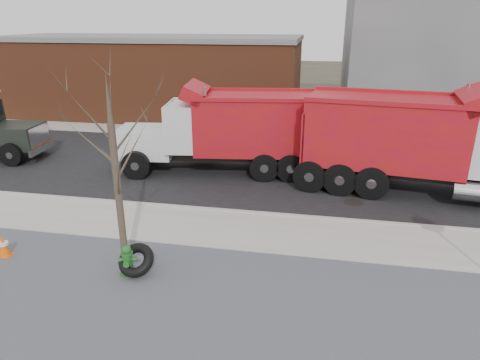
% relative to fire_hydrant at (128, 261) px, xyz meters
% --- Properties ---
extents(ground, '(120.00, 120.00, 0.00)m').
position_rel_fire_hydrant_xyz_m(ground, '(3.10, 2.69, -0.40)').
color(ground, '#383328').
rests_on(ground, ground).
extents(gravel_verge, '(60.00, 5.00, 0.03)m').
position_rel_fire_hydrant_xyz_m(gravel_verge, '(3.10, -0.81, -0.38)').
color(gravel_verge, slate).
rests_on(gravel_verge, ground).
extents(sidewalk, '(60.00, 2.50, 0.06)m').
position_rel_fire_hydrant_xyz_m(sidewalk, '(3.10, 2.94, -0.37)').
color(sidewalk, '#9E9B93').
rests_on(sidewalk, ground).
extents(curb, '(60.00, 0.15, 0.11)m').
position_rel_fire_hydrant_xyz_m(curb, '(3.10, 4.24, -0.34)').
color(curb, '#9E9B93').
rests_on(curb, ground).
extents(road, '(60.00, 9.40, 0.02)m').
position_rel_fire_hydrant_xyz_m(road, '(3.10, 8.99, -0.39)').
color(road, black).
rests_on(road, ground).
extents(far_sidewalk, '(60.00, 2.00, 0.06)m').
position_rel_fire_hydrant_xyz_m(far_sidewalk, '(3.10, 14.69, -0.37)').
color(far_sidewalk, '#9E9B93').
rests_on(far_sidewalk, ground).
extents(building_grey, '(12.00, 10.00, 8.00)m').
position_rel_fire_hydrant_xyz_m(building_grey, '(12.10, 20.69, 3.60)').
color(building_grey, gray).
rests_on(building_grey, ground).
extents(building_brick, '(20.20, 8.20, 5.30)m').
position_rel_fire_hydrant_xyz_m(building_brick, '(-6.90, 19.69, 2.26)').
color(building_brick, brown).
rests_on(building_brick, ground).
extents(bare_tree, '(3.20, 3.20, 5.20)m').
position_rel_fire_hydrant_xyz_m(bare_tree, '(-0.10, 0.09, 2.90)').
color(bare_tree, '#382D23').
rests_on(bare_tree, ground).
extents(fire_hydrant, '(0.50, 0.48, 0.87)m').
position_rel_fire_hydrant_xyz_m(fire_hydrant, '(0.00, 0.00, 0.00)').
color(fire_hydrant, '#296225').
rests_on(fire_hydrant, ground).
extents(truck_tire, '(1.04, 1.00, 0.79)m').
position_rel_fire_hydrant_xyz_m(truck_tire, '(0.21, 0.06, 0.02)').
color(truck_tire, black).
rests_on(truck_tire, ground).
extents(traffic_cone_far, '(0.34, 0.34, 0.65)m').
position_rel_fire_hydrant_xyz_m(traffic_cone_far, '(-3.82, 0.22, -0.07)').
color(traffic_cone_far, '#FF5B08').
rests_on(traffic_cone_far, ground).
extents(dump_truck_red_a, '(10.32, 3.99, 4.06)m').
position_rel_fire_hydrant_xyz_m(dump_truck_red_a, '(8.48, 7.40, 1.66)').
color(dump_truck_red_a, black).
rests_on(dump_truck_red_a, ground).
extents(dump_truck_red_b, '(9.20, 3.68, 3.81)m').
position_rel_fire_hydrant_xyz_m(dump_truck_red_b, '(1.03, 8.44, 1.54)').
color(dump_truck_red_b, black).
rests_on(dump_truck_red_b, ground).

